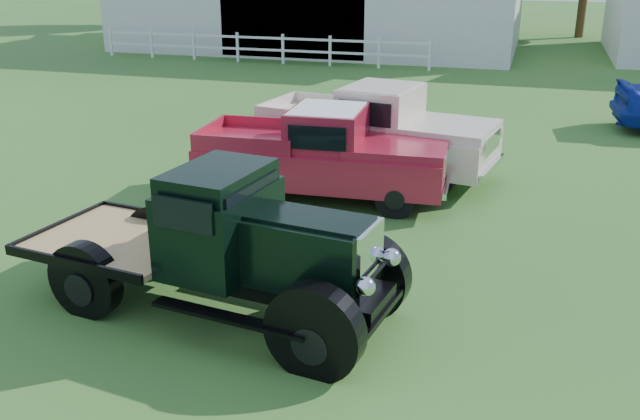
% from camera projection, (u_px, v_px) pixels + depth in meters
% --- Properties ---
extents(ground, '(120.00, 120.00, 0.00)m').
position_uv_depth(ground, '(280.00, 313.00, 9.43)').
color(ground, '#326028').
extents(fence_rail, '(14.20, 0.16, 1.20)m').
position_uv_depth(fence_rail, '(260.00, 48.00, 29.33)').
color(fence_rail, white).
rests_on(fence_rail, ground).
extents(vintage_flatbed, '(5.27, 2.69, 2.00)m').
position_uv_depth(vintage_flatbed, '(215.00, 241.00, 9.15)').
color(vintage_flatbed, black).
rests_on(vintage_flatbed, ground).
extents(red_pickup, '(4.94, 2.11, 1.77)m').
position_uv_depth(red_pickup, '(322.00, 153.00, 13.49)').
color(red_pickup, '#AA1D33').
rests_on(red_pickup, ground).
extents(white_pickup, '(5.31, 2.79, 1.86)m').
position_uv_depth(white_pickup, '(376.00, 132.00, 14.82)').
color(white_pickup, beige).
rests_on(white_pickup, ground).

